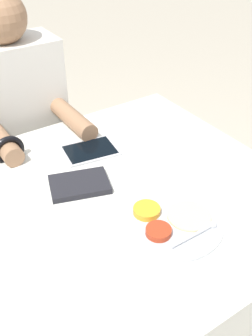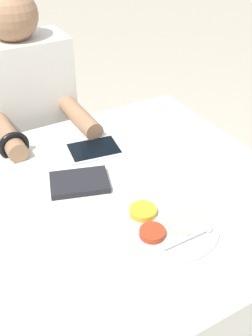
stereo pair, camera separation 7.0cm
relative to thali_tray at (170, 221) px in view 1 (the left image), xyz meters
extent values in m
plane|color=#B2A893|center=(-0.06, 0.20, -0.76)|extent=(12.00, 12.00, 0.00)
cube|color=silver|center=(-0.06, 0.20, -0.38)|extent=(1.09, 1.00, 0.75)
cylinder|color=#B7BABF|center=(0.00, 0.00, 0.00)|extent=(0.29, 0.29, 0.01)
cylinder|color=gold|center=(-0.04, 0.06, 0.01)|extent=(0.08, 0.08, 0.02)
cylinder|color=#A83319|center=(-0.06, -0.02, 0.01)|extent=(0.07, 0.07, 0.02)
cylinder|color=beige|center=(0.05, -0.02, 0.00)|extent=(0.13, 0.13, 0.01)
cylinder|color=#B7BABF|center=(0.01, -0.08, 0.01)|extent=(0.15, 0.01, 0.01)
sphere|color=#B7BABF|center=(0.08, -0.08, 0.01)|extent=(0.02, 0.02, 0.02)
cube|color=silver|center=(-0.13, 0.29, 0.00)|extent=(0.21, 0.17, 0.01)
cube|color=black|center=(-0.13, 0.29, 0.00)|extent=(0.21, 0.18, 0.02)
cube|color=#B7B7BC|center=(-0.01, 0.45, 0.00)|extent=(0.21, 0.17, 0.01)
cube|color=black|center=(-0.01, 0.45, 0.00)|extent=(0.19, 0.15, 0.00)
cube|color=black|center=(-0.12, 0.87, -0.54)|extent=(0.34, 0.22, 0.44)
cube|color=beige|center=(-0.12, 0.87, -0.01)|extent=(0.38, 0.20, 0.61)
sphere|color=#936B4C|center=(-0.12, 0.87, 0.38)|extent=(0.20, 0.20, 0.20)
cylinder|color=#936B4C|center=(-0.26, 0.65, 0.03)|extent=(0.07, 0.29, 0.07)
cylinder|color=#936B4C|center=(0.03, 0.65, 0.03)|extent=(0.07, 0.29, 0.07)
torus|color=black|center=(-0.26, 0.56, 0.03)|extent=(0.11, 0.02, 0.11)
camera|label=1|loc=(-0.55, -0.60, 0.77)|focal=42.00mm
camera|label=2|loc=(-0.49, -0.64, 0.77)|focal=42.00mm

